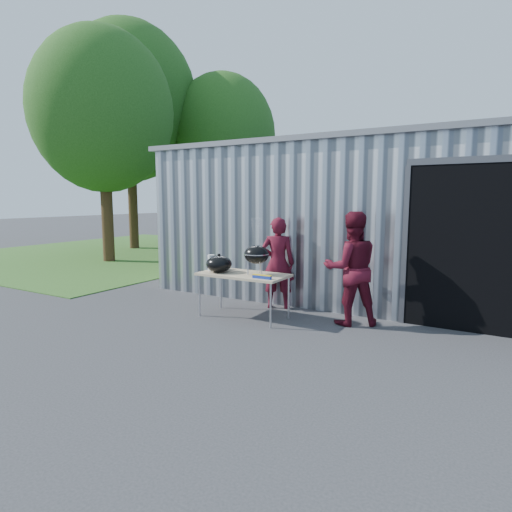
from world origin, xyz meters
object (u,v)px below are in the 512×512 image
Objects in this scene: kettle_grill at (256,249)px; person_bystander at (351,269)px; person_cook at (278,263)px; folding_table at (244,276)px.

person_bystander reaches higher than kettle_grill.
kettle_grill reaches higher than person_cook.
person_bystander is at bearing 19.14° from kettle_grill.
person_cook is 1.51m from person_bystander.
person_bystander reaches higher than folding_table.
person_cook is at bearing 92.24° from kettle_grill.
folding_table is 0.90× the size of person_cook.
folding_table is at bearing -171.99° from kettle_grill.
person_bystander is (1.48, -0.32, 0.07)m from person_cook.
kettle_grill is at bearing 8.01° from folding_table.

